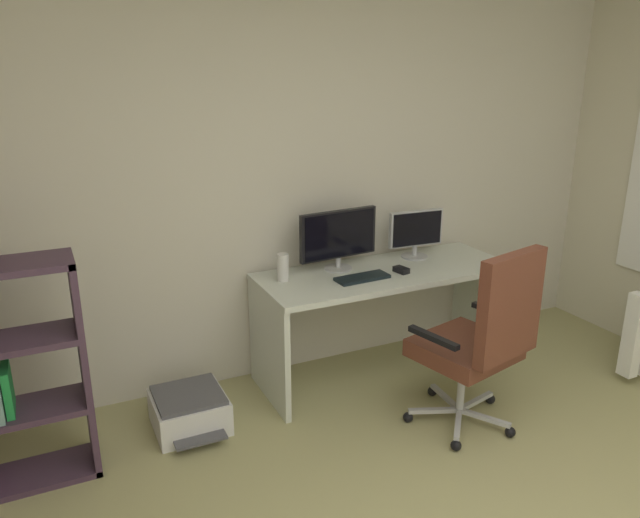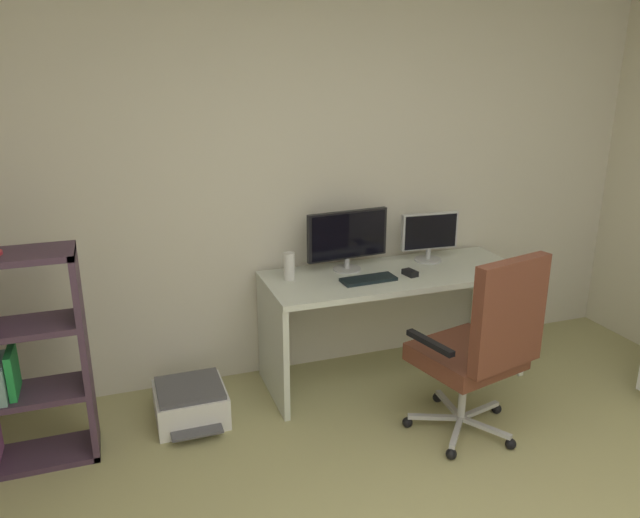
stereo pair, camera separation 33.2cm
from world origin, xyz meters
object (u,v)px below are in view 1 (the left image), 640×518
(monitor_main, at_px, (339,236))
(printer, at_px, (190,410))
(desktop_speaker, at_px, (283,267))
(keyboard, at_px, (362,278))
(monitor_secondary, at_px, (416,231))
(computer_mouse, at_px, (401,270))
(office_chair, at_px, (482,336))
(desk, at_px, (385,296))

(monitor_main, distance_m, printer, 1.38)
(desktop_speaker, bearing_deg, keyboard, -22.71)
(monitor_secondary, height_order, keyboard, monitor_secondary)
(monitor_main, distance_m, computer_mouse, 0.45)
(keyboard, relative_size, office_chair, 0.31)
(keyboard, bearing_deg, monitor_main, 98.14)
(desk, bearing_deg, monitor_secondary, 24.80)
(desk, height_order, desktop_speaker, desktop_speaker)
(keyboard, bearing_deg, office_chair, -67.42)
(keyboard, xyz_separation_m, desktop_speaker, (-0.45, 0.19, 0.07))
(monitor_main, relative_size, computer_mouse, 5.48)
(monitor_main, height_order, printer, monitor_main)
(desk, distance_m, desktop_speaker, 0.73)
(office_chair, bearing_deg, monitor_secondary, 78.40)
(desktop_speaker, bearing_deg, desk, -8.34)
(desktop_speaker, relative_size, printer, 0.35)
(desktop_speaker, height_order, office_chair, office_chair)
(monitor_secondary, distance_m, desktop_speaker, 0.99)
(monitor_secondary, xyz_separation_m, keyboard, (-0.54, -0.24, -0.18))
(desk, bearing_deg, printer, -175.88)
(monitor_main, bearing_deg, desk, -28.42)
(desk, xyz_separation_m, printer, (-1.34, -0.10, -0.44))
(keyboard, bearing_deg, printer, 177.47)
(monitor_main, distance_m, keyboard, 0.32)
(computer_mouse, bearing_deg, desktop_speaker, 154.67)
(monitor_secondary, height_order, desktop_speaker, monitor_secondary)
(desktop_speaker, xyz_separation_m, printer, (-0.67, -0.20, -0.71))
(keyboard, xyz_separation_m, computer_mouse, (0.29, 0.01, 0.01))
(monitor_main, xyz_separation_m, office_chair, (0.39, -0.96, -0.37))
(monitor_main, height_order, desktop_speaker, monitor_main)
(keyboard, height_order, office_chair, office_chair)
(keyboard, relative_size, computer_mouse, 3.40)
(desk, height_order, printer, desk)
(computer_mouse, bearing_deg, office_chair, -96.86)
(office_chair, bearing_deg, desk, 98.42)
(monitor_main, relative_size, office_chair, 0.50)
(monitor_secondary, xyz_separation_m, printer, (-1.66, -0.24, -0.81))
(desk, height_order, monitor_main, monitor_main)
(desktop_speaker, bearing_deg, computer_mouse, -13.92)
(computer_mouse, height_order, office_chair, office_chair)
(monitor_secondary, bearing_deg, keyboard, -156.47)
(keyboard, bearing_deg, monitor_secondary, 20.61)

